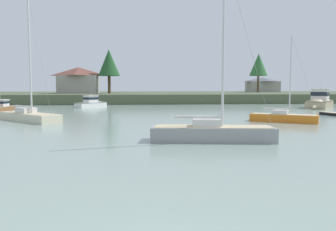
{
  "coord_description": "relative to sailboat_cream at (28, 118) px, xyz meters",
  "views": [
    {
      "loc": [
        -0.33,
        -5.71,
        3.59
      ],
      "look_at": [
        2.62,
        22.98,
        1.1
      ],
      "focal_mm": 34.8,
      "sensor_mm": 36.0,
      "label": 1
    }
  ],
  "objects": [
    {
      "name": "cottage_hillside",
      "position": [
        55.58,
        73.07,
        4.36
      ],
      "size": [
        10.33,
        9.05,
        4.96
      ],
      "color": "#9E998E",
      "rests_on": "far_shore_bank"
    },
    {
      "name": "sailboat_orange",
      "position": [
        26.86,
        -3.84,
        -0.08
      ],
      "size": [
        6.67,
        5.23,
        9.42
      ],
      "color": "orange",
      "rests_on": "ground"
    },
    {
      "name": "cruiser_sand",
      "position": [
        43.48,
        17.6,
        0.47
      ],
      "size": [
        9.08,
        9.95,
        6.57
      ],
      "color": "tan",
      "rests_on": "ground"
    },
    {
      "name": "sailboat_cream",
      "position": [
        0.0,
        0.0,
        0.0
      ],
      "size": [
        8.24,
        8.18,
        13.93
      ],
      "color": "beige",
      "rests_on": "ground"
    },
    {
      "name": "cottage_near_water",
      "position": [
        -2.95,
        50.56,
        5.27
      ],
      "size": [
        10.38,
        9.42,
        6.72
      ],
      "color": "#9E998E",
      "rests_on": "far_shore_bank"
    },
    {
      "name": "far_shore_bank",
      "position": [
        11.73,
        61.9,
        0.75
      ],
      "size": [
        162.23,
        59.54,
        2.09
      ],
      "primitive_type": "cube",
      "color": "#4C563D",
      "rests_on": "ground"
    },
    {
      "name": "cruiser_wood",
      "position": [
        -8.92,
        16.12,
        0.1
      ],
      "size": [
        2.78,
        6.99,
        3.37
      ],
      "color": "brown",
      "rests_on": "ground"
    },
    {
      "name": "cruiser_white",
      "position": [
        3.86,
        24.57,
        0.23
      ],
      "size": [
        5.97,
        6.62,
        3.93
      ],
      "color": "white",
      "rests_on": "ground"
    },
    {
      "name": "shore_tree_center_right",
      "position": [
        4.94,
        49.22,
        9.59
      ],
      "size": [
        5.53,
        5.53,
        11.26
      ],
      "color": "brown",
      "rests_on": "far_shore_bank"
    },
    {
      "name": "dinghy_black",
      "position": [
        36.76,
        3.33,
        -0.15
      ],
      "size": [
        1.87,
        3.3,
        0.55
      ],
      "color": "black",
      "rests_on": "ground"
    },
    {
      "name": "shore_tree_right",
      "position": [
        49.08,
        60.38,
        10.18
      ],
      "size": [
        5.47,
        5.47,
        11.8
      ],
      "color": "brown",
      "rests_on": "far_shore_bank"
    },
    {
      "name": "sailboat_grey",
      "position": [
        16.56,
        -14.98,
        -0.02
      ],
      "size": [
        8.41,
        3.35,
        12.84
      ],
      "color": "gray",
      "rests_on": "ground"
    }
  ]
}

